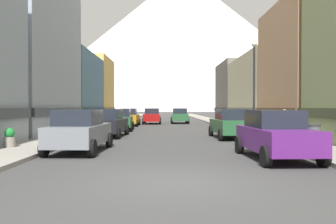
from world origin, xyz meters
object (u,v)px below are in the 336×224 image
pedestrian_1 (284,126)px  trash_bin_right (314,135)px  car_left_0 (80,131)px  car_right_1 (231,124)px  car_left_1 (108,123)px  car_driving_1 (180,116)px  car_left_2 (120,119)px  car_driving_0 (152,116)px  car_left_3 (129,117)px  streetlamp_right (254,74)px  car_right_0 (275,134)px  pedestrian_0 (92,120)px  potted_plant_0 (10,138)px  potted_plant_1 (259,124)px

pedestrian_1 → trash_bin_right: bearing=-88.3°
car_left_0 → car_right_1: same height
car_left_1 → pedestrian_1: 10.67m
pedestrian_1 → car_left_1: bearing=160.5°
car_driving_1 → pedestrian_1: 22.81m
car_left_2 → car_driving_1: same height
car_left_1 → car_driving_0: bearing=82.9°
car_left_2 → trash_bin_right: 16.58m
car_left_2 → car_left_0: bearing=-90.0°
car_driving_0 → car_left_2: bearing=-100.8°
car_right_1 → trash_bin_right: (2.55, -5.77, -0.26)m
car_left_3 → streetlamp_right: bearing=-56.4°
car_left_0 → car_left_3: bearing=90.0°
car_left_0 → car_right_0: same height
car_left_2 → car_right_1: same height
car_left_2 → car_driving_1: size_ratio=1.02×
car_left_1 → pedestrian_0: 7.17m
potted_plant_0 → streetlamp_right: (12.35, 6.30, 3.44)m
car_left_1 → pedestrian_1: (10.05, -3.57, 0.00)m
car_right_1 → car_driving_0: bearing=106.0°
car_left_3 → trash_bin_right: 22.49m
car_left_3 → car_driving_0: (2.20, 4.53, 0.00)m
car_left_1 → pedestrian_0: size_ratio=2.86×
car_driving_1 → streetlamp_right: 20.03m
car_left_2 → potted_plant_1: size_ratio=5.39×
car_driving_0 → car_right_0: bearing=-78.8°
car_left_0 → car_left_1: bearing=90.0°
trash_bin_right → pedestrian_1: bearing=91.7°
pedestrian_1 → streetlamp_right: (-0.90, 2.89, 3.09)m
potted_plant_1 → pedestrian_0: bearing=168.9°
trash_bin_right → pedestrian_1: pedestrian_1 is taller
pedestrian_0 → car_driving_0: bearing=66.9°
car_right_1 → car_driving_1: size_ratio=1.01×
car_left_0 → streetlamp_right: size_ratio=0.76×
potted_plant_0 → streetlamp_right: 14.28m
car_left_1 → potted_plant_0: car_left_1 is taller
car_driving_1 → potted_plant_1: (5.40, -14.62, -0.28)m
trash_bin_right → car_left_3: bearing=116.8°
car_left_0 → car_left_2: size_ratio=0.99×
car_left_3 → car_driving_1: (5.40, 5.68, 0.00)m
car_right_1 → pedestrian_1: pedestrian_1 is taller
car_right_0 → car_left_3: bearing=108.5°
pedestrian_1 → streetlamp_right: 4.32m
trash_bin_right → car_left_0: bearing=-176.8°
car_right_0 → pedestrian_0: (-10.05, 16.40, -0.03)m
car_left_1 → car_left_3: 13.08m
pedestrian_1 → car_left_2: bearing=136.0°
car_left_1 → car_right_0: same height
car_left_2 → car_left_3: same height
car_right_0 → potted_plant_0: bearing=166.0°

